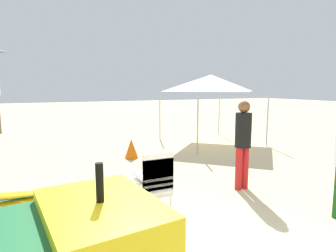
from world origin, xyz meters
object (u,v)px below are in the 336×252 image
stacked_plastic_chairs (155,181)px  traffic_cone_near (131,149)px  popup_canopy (211,83)px  lifeguard_near_center (243,139)px

stacked_plastic_chairs → traffic_cone_near: 4.05m
stacked_plastic_chairs → popup_canopy: 6.76m
lifeguard_near_center → popup_canopy: popup_canopy is taller
traffic_cone_near → stacked_plastic_chairs: bearing=-103.0°
popup_canopy → traffic_cone_near: (-3.43, -1.02, -1.93)m
popup_canopy → stacked_plastic_chairs: bearing=-131.2°
stacked_plastic_chairs → lifeguard_near_center: bearing=14.2°
stacked_plastic_chairs → traffic_cone_near: (0.91, 3.93, -0.37)m
stacked_plastic_chairs → lifeguard_near_center: (2.13, 0.54, 0.39)m
lifeguard_near_center → traffic_cone_near: 3.68m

